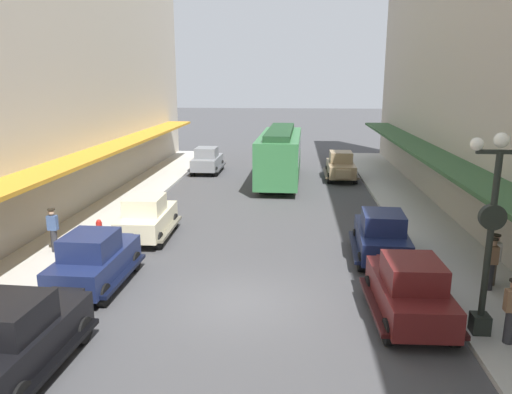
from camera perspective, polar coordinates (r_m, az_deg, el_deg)
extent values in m
plane|color=#424244|center=(15.00, -1.89, -12.16)|extent=(200.00, 200.00, 0.00)
cube|color=#B7B5AD|center=(17.43, -27.60, -9.72)|extent=(3.00, 60.00, 0.15)
cube|color=#B7B5AD|center=(16.02, 26.46, -11.63)|extent=(3.00, 60.00, 0.15)
cube|color=#591919|center=(14.34, 17.41, -10.82)|extent=(1.81, 3.94, 0.80)
cube|color=#591919|center=(13.83, 17.88, -8.41)|extent=(1.49, 1.74, 0.70)
cube|color=#8C9EA8|center=(13.83, 17.88, -8.41)|extent=(1.41, 1.70, 0.42)
cube|color=#591919|center=(16.23, 15.61, -7.59)|extent=(0.94, 0.39, 0.52)
cube|color=black|center=(14.27, 13.54, -12.10)|extent=(0.34, 3.52, 0.12)
cube|color=black|center=(14.73, 20.98, -11.81)|extent=(0.34, 3.52, 0.12)
cylinder|color=black|center=(15.55, 13.15, -10.19)|extent=(0.24, 0.69, 0.68)
cylinder|color=black|center=(15.91, 18.97, -10.03)|extent=(0.24, 0.69, 0.68)
cylinder|color=black|center=(13.14, 15.23, -14.96)|extent=(0.24, 0.69, 0.68)
cylinder|color=black|center=(13.57, 22.13, -14.57)|extent=(0.24, 0.69, 0.68)
cube|color=beige|center=(20.95, -12.57, -2.73)|extent=(1.78, 3.94, 0.80)
cube|color=beige|center=(20.53, -12.87, -0.91)|extent=(1.48, 1.73, 0.70)
cube|color=#8C9EA8|center=(20.53, -12.87, -0.91)|extent=(1.40, 1.70, 0.42)
cube|color=beige|center=(22.92, -11.15, -1.12)|extent=(0.94, 0.38, 0.52)
cube|color=#6D6856|center=(21.32, -14.99, -3.48)|extent=(0.32, 3.51, 0.12)
cube|color=#6D6856|center=(20.81, -10.00, -3.64)|extent=(0.32, 3.51, 0.12)
cylinder|color=black|center=(22.55, -13.56, -2.68)|extent=(0.23, 0.68, 0.68)
cylinder|color=black|center=(22.13, -9.55, -2.79)|extent=(0.23, 0.68, 0.68)
cylinder|color=black|center=(20.07, -15.79, -4.85)|extent=(0.23, 0.68, 0.68)
cylinder|color=black|center=(19.61, -11.31, -5.03)|extent=(0.23, 0.68, 0.68)
cube|color=black|center=(12.68, -25.95, -15.00)|extent=(1.87, 3.97, 0.80)
cube|color=black|center=(12.17, -26.96, -12.38)|extent=(1.51, 1.76, 0.70)
cube|color=#8C9EA8|center=(12.17, -26.96, -12.38)|extent=(1.44, 1.72, 0.42)
cube|color=black|center=(14.28, -21.32, -11.04)|extent=(0.95, 0.40, 0.52)
cube|color=black|center=(12.37, -21.92, -17.01)|extent=(0.39, 3.52, 0.12)
cylinder|color=black|center=(14.27, -25.57, -13.48)|extent=(0.25, 0.69, 0.68)
cylinder|color=black|center=(13.51, -19.60, -14.46)|extent=(0.25, 0.69, 0.68)
cube|color=#997F5B|center=(32.86, 9.87, 3.29)|extent=(1.73, 3.91, 0.80)
cube|color=#997F5B|center=(32.98, 9.89, 4.65)|extent=(1.45, 1.71, 0.70)
cube|color=#8C9EA8|center=(32.98, 9.89, 4.65)|extent=(1.38, 1.68, 0.42)
cube|color=#997F5B|center=(30.76, 10.19, 2.67)|extent=(0.94, 0.37, 0.52)
cube|color=#4C3F2D|center=(33.01, 11.49, 2.70)|extent=(0.27, 3.51, 0.12)
cube|color=#4C3F2D|center=(32.85, 8.20, 2.78)|extent=(0.27, 3.51, 0.12)
cylinder|color=black|center=(31.68, 11.49, 2.10)|extent=(0.23, 0.68, 0.68)
cylinder|color=black|center=(31.54, 8.57, 2.17)|extent=(0.23, 0.68, 0.68)
cylinder|color=black|center=(34.34, 11.01, 3.01)|extent=(0.23, 0.68, 0.68)
cylinder|color=black|center=(34.21, 8.31, 3.08)|extent=(0.23, 0.68, 0.68)
cube|color=#19234C|center=(18.70, 14.41, -4.83)|extent=(1.89, 3.98, 0.80)
cube|color=#19234C|center=(18.25, 14.64, -2.84)|extent=(1.52, 1.77, 0.70)
cube|color=#8C9EA8|center=(18.25, 14.64, -2.84)|extent=(1.45, 1.73, 0.42)
cube|color=#19234C|center=(20.71, 13.74, -2.84)|extent=(0.95, 0.40, 0.52)
cube|color=black|center=(18.71, 11.46, -5.69)|extent=(0.41, 3.52, 0.12)
cube|color=black|center=(18.95, 17.22, -5.79)|extent=(0.41, 3.52, 0.12)
cylinder|color=black|center=(20.04, 11.60, -4.63)|extent=(0.25, 0.69, 0.68)
cylinder|color=black|center=(20.23, 16.18, -4.73)|extent=(0.25, 0.69, 0.68)
cylinder|color=black|center=(17.47, 12.21, -7.42)|extent=(0.25, 0.69, 0.68)
cylinder|color=black|center=(17.69, 17.47, -7.49)|extent=(0.25, 0.69, 0.68)
cube|color=slate|center=(35.00, -5.70, 4.05)|extent=(1.72, 3.91, 0.80)
cube|color=slate|center=(34.64, -5.81, 5.21)|extent=(1.45, 1.71, 0.70)
cube|color=#8C9EA8|center=(34.64, -5.81, 5.21)|extent=(1.38, 1.67, 0.42)
cube|color=slate|center=(37.06, -5.11, 4.68)|extent=(0.94, 0.36, 0.52)
cube|color=#393A3D|center=(35.24, -7.21, 3.55)|extent=(0.26, 3.51, 0.12)
cube|color=#393A3D|center=(34.89, -4.16, 3.52)|extent=(0.26, 3.51, 0.12)
cylinder|color=black|center=(36.54, -6.55, 3.80)|extent=(0.22, 0.68, 0.68)
cylinder|color=black|center=(36.26, -4.04, 3.78)|extent=(0.22, 0.68, 0.68)
cylinder|color=black|center=(33.91, -7.45, 3.01)|extent=(0.22, 0.68, 0.68)
cylinder|color=black|center=(33.61, -4.76, 2.98)|extent=(0.22, 0.68, 0.68)
cube|color=#19234C|center=(16.61, -18.28, -7.46)|extent=(1.76, 3.93, 0.80)
cube|color=#19234C|center=(16.15, -18.83, -5.29)|extent=(1.47, 1.72, 0.70)
cube|color=#8C9EA8|center=(16.15, -18.83, -5.29)|extent=(1.39, 1.69, 0.42)
cube|color=#19234C|center=(18.44, -15.66, -5.01)|extent=(0.94, 0.38, 0.52)
cube|color=black|center=(17.12, -21.14, -8.22)|extent=(0.30, 3.51, 0.12)
cube|color=black|center=(16.38, -15.11, -8.75)|extent=(0.30, 3.51, 0.12)
cylinder|color=black|center=(18.23, -18.82, -6.96)|extent=(0.23, 0.68, 0.68)
cylinder|color=black|center=(17.64, -13.99, -7.31)|extent=(0.23, 0.68, 0.68)
cylinder|color=black|center=(15.98, -22.84, -10.27)|extent=(0.23, 0.68, 0.68)
cylinder|color=black|center=(15.30, -17.40, -10.87)|extent=(0.23, 0.68, 0.68)
cube|color=#33723F|center=(31.40, 2.82, 4.87)|extent=(2.72, 9.65, 2.70)
cube|color=#1C3F23|center=(31.20, 2.86, 7.65)|extent=(1.70, 8.67, 0.36)
cube|color=#8C9EA8|center=(31.33, 2.83, 5.73)|extent=(2.73, 8.89, 0.95)
cube|color=black|center=(34.50, 3.06, 3.05)|extent=(2.03, 1.25, 0.40)
cube|color=black|center=(28.86, 2.47, 0.96)|extent=(2.03, 1.25, 0.40)
cube|color=black|center=(14.19, 24.70, -13.28)|extent=(0.44, 0.44, 0.50)
cylinder|color=black|center=(13.34, 25.69, -4.19)|extent=(0.16, 0.16, 4.20)
cube|color=black|center=(12.91, 26.65, 4.74)|extent=(1.10, 0.10, 0.10)
sphere|color=white|center=(12.69, 24.42, 5.66)|extent=(0.32, 0.32, 0.32)
sphere|color=white|center=(12.87, 26.78, 5.96)|extent=(0.36, 0.36, 0.36)
cylinder|color=black|center=(13.21, 25.91, -2.12)|extent=(0.64, 0.18, 0.64)
cylinder|color=silver|center=(13.30, 25.76, -2.01)|extent=(0.56, 0.02, 0.56)
cylinder|color=#B21E19|center=(20.96, -17.84, -3.75)|extent=(0.24, 0.24, 0.70)
sphere|color=#B21E19|center=(20.86, -17.91, -2.78)|extent=(0.20, 0.20, 0.20)
cylinder|color=#2D2D33|center=(16.90, 25.60, -8.39)|extent=(0.24, 0.24, 0.85)
cube|color=#8C6647|center=(16.66, 25.85, -6.13)|extent=(0.36, 0.22, 0.56)
sphere|color=tan|center=(16.54, 25.99, -4.82)|extent=(0.22, 0.22, 0.22)
cylinder|color=black|center=(16.51, 26.04, -4.43)|extent=(0.28, 0.28, 0.04)
cylinder|color=#2D2D33|center=(13.92, 27.51, -13.33)|extent=(0.24, 0.24, 0.85)
cylinder|color=#2D2D33|center=(20.00, -22.52, -4.75)|extent=(0.24, 0.24, 0.85)
cube|color=#3F598C|center=(19.80, -22.70, -2.81)|extent=(0.36, 0.22, 0.56)
sphere|color=tan|center=(19.70, -22.81, -1.69)|extent=(0.22, 0.22, 0.22)
cylinder|color=black|center=(19.67, -22.84, -1.35)|extent=(0.28, 0.28, 0.04)
cylinder|color=#4C4238|center=(17.32, 25.87, -7.89)|extent=(0.24, 0.24, 0.85)
cube|color=white|center=(17.09, 26.11, -5.68)|extent=(0.36, 0.22, 0.56)
sphere|color=tan|center=(16.97, 26.26, -4.41)|extent=(0.22, 0.22, 0.22)
cylinder|color=black|center=(16.94, 26.30, -4.02)|extent=(0.28, 0.28, 0.04)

